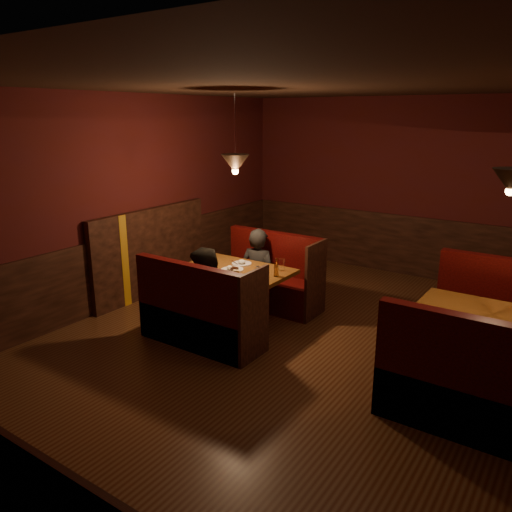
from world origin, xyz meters
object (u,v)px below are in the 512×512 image
Objects in this scene: main_table at (238,281)px; second_table at (490,334)px; second_bench_far at (504,327)px; second_bench_near at (472,395)px; main_bench_far at (271,283)px; main_bench_near at (199,319)px; diner_b at (207,282)px; diner_a at (258,255)px.

main_table is 2.96m from second_table.
second_bench_far is 1.66m from second_bench_near.
main_table is 0.91× the size of main_bench_far.
main_bench_near is 0.98× the size of second_bench_far.
diner_b is (-2.94, -0.70, 0.16)m from second_table.
diner_a reaches higher than second_table.
second_bench_near is 1.06× the size of diner_a.
main_table is 0.90× the size of second_bench_far.
diner_b reaches higher than second_table.
second_bench_near reaches higher than second_table.
main_table is 0.91× the size of main_bench_near.
main_bench_near is at bearing -150.50° from second_bench_far.
second_table is (2.94, 0.85, 0.25)m from main_bench_near.
diner_a reaches higher than second_bench_far.
main_bench_near is (0.01, -0.78, -0.24)m from main_table.
second_bench_far is at bearing 21.58° from diner_b.
diner_a is (-0.17, -0.08, 0.40)m from main_bench_far.
second_bench_near is at bearing -90.00° from second_bench_far.
main_bench_near is at bearing -99.14° from diner_b.
main_bench_near is 0.98× the size of second_bench_near.
second_bench_far and second_bench_near have the same top height.
main_table is 0.93× the size of diner_b.
main_bench_near is at bearing -90.00° from main_bench_far.
main_bench_far reaches higher than main_table.
diner_b is at bearing 86.60° from main_bench_near.
second_bench_near is at bearing 0.39° from main_bench_near.
main_table is at bearing 91.08° from main_bench_near.
diner_a is 0.98× the size of diner_b.
second_table is (2.96, 0.07, 0.01)m from main_table.
second_table is 0.90× the size of second_bench_near.
second_bench_near reaches higher than main_bench_far.
diner_a is at bearing -155.19° from main_bench_far.
second_bench_far is at bearing 16.77° from main_table.
main_bench_near is at bearing -179.61° from second_bench_near.
second_bench_far is 1.06× the size of diner_a.
main_bench_near is 1.55m from diner_a.
diner_a is at bearing 155.03° from second_bench_near.
diner_a reaches higher than main_table.
main_bench_near is 2.98m from second_bench_near.
diner_a is at bearing 168.50° from second_table.
diner_a is at bearing 102.42° from main_table.
second_bench_far is at bearing 29.50° from main_bench_near.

